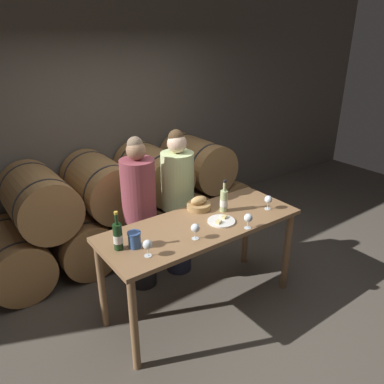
{
  "coord_description": "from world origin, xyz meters",
  "views": [
    {
      "loc": [
        -1.81,
        -2.33,
        2.49
      ],
      "look_at": [
        0.0,
        0.14,
        1.16
      ],
      "focal_mm": 35.0,
      "sensor_mm": 36.0,
      "label": 1
    }
  ],
  "objects_px": {
    "wine_glass_right": "(268,200)",
    "blue_crock": "(134,239)",
    "wine_bottle_white": "(224,201)",
    "cheese_plate": "(221,221)",
    "wine_bottle_red": "(118,236)",
    "wine_glass_far_left": "(147,245)",
    "wine_glass_center": "(248,218)",
    "wine_glass_left": "(195,228)",
    "person_right": "(178,203)",
    "tasting_table": "(201,234)",
    "bread_basket": "(199,204)",
    "person_left": "(140,215)"
  },
  "relations": [
    {
      "from": "wine_glass_right",
      "to": "blue_crock",
      "type": "bearing_deg",
      "value": 174.02
    },
    {
      "from": "wine_bottle_white",
      "to": "cheese_plate",
      "type": "bearing_deg",
      "value": -135.66
    },
    {
      "from": "wine_bottle_red",
      "to": "wine_glass_far_left",
      "type": "height_order",
      "value": "wine_bottle_red"
    },
    {
      "from": "wine_glass_center",
      "to": "wine_bottle_white",
      "type": "bearing_deg",
      "value": 82.49
    },
    {
      "from": "wine_glass_right",
      "to": "cheese_plate",
      "type": "bearing_deg",
      "value": 173.45
    },
    {
      "from": "wine_glass_far_left",
      "to": "wine_glass_left",
      "type": "xyz_separation_m",
      "value": [
        0.44,
        -0.01,
        0.0
      ]
    },
    {
      "from": "person_right",
      "to": "blue_crock",
      "type": "bearing_deg",
      "value": -142.87
    },
    {
      "from": "person_right",
      "to": "wine_bottle_red",
      "type": "xyz_separation_m",
      "value": [
        -0.96,
        -0.59,
        0.21
      ]
    },
    {
      "from": "cheese_plate",
      "to": "wine_glass_far_left",
      "type": "bearing_deg",
      "value": -173.46
    },
    {
      "from": "blue_crock",
      "to": "wine_glass_left",
      "type": "xyz_separation_m",
      "value": [
        0.46,
        -0.18,
        0.02
      ]
    },
    {
      "from": "cheese_plate",
      "to": "wine_glass_far_left",
      "type": "xyz_separation_m",
      "value": [
        -0.81,
        -0.09,
        0.09
      ]
    },
    {
      "from": "wine_glass_center",
      "to": "wine_glass_far_left",
      "type": "bearing_deg",
      "value": 171.9
    },
    {
      "from": "wine_bottle_red",
      "to": "tasting_table",
      "type": "bearing_deg",
      "value": -2.9
    },
    {
      "from": "bread_basket",
      "to": "cheese_plate",
      "type": "relative_size",
      "value": 0.92
    },
    {
      "from": "person_right",
      "to": "bread_basket",
      "type": "bearing_deg",
      "value": -93.43
    },
    {
      "from": "wine_bottle_white",
      "to": "wine_glass_far_left",
      "type": "height_order",
      "value": "wine_bottle_white"
    },
    {
      "from": "person_right",
      "to": "wine_bottle_red",
      "type": "height_order",
      "value": "person_right"
    },
    {
      "from": "wine_bottle_red",
      "to": "cheese_plate",
      "type": "xyz_separation_m",
      "value": [
        0.94,
        -0.13,
        -0.1
      ]
    },
    {
      "from": "cheese_plate",
      "to": "wine_glass_center",
      "type": "bearing_deg",
      "value": -63.97
    },
    {
      "from": "cheese_plate",
      "to": "wine_bottle_white",
      "type": "bearing_deg",
      "value": 44.34
    },
    {
      "from": "person_left",
      "to": "wine_glass_far_left",
      "type": "relative_size",
      "value": 11.66
    },
    {
      "from": "tasting_table",
      "to": "bread_basket",
      "type": "distance_m",
      "value": 0.33
    },
    {
      "from": "tasting_table",
      "to": "wine_bottle_white",
      "type": "bearing_deg",
      "value": 11.72
    },
    {
      "from": "person_left",
      "to": "wine_bottle_white",
      "type": "bearing_deg",
      "value": -43.68
    },
    {
      "from": "wine_glass_center",
      "to": "wine_glass_right",
      "type": "bearing_deg",
      "value": 21.05
    },
    {
      "from": "wine_bottle_white",
      "to": "blue_crock",
      "type": "xyz_separation_m",
      "value": [
        -0.99,
        -0.07,
        -0.04
      ]
    },
    {
      "from": "tasting_table",
      "to": "person_left",
      "type": "relative_size",
      "value": 1.16
    },
    {
      "from": "cheese_plate",
      "to": "blue_crock",
      "type": "bearing_deg",
      "value": 174.39
    },
    {
      "from": "person_right",
      "to": "wine_glass_far_left",
      "type": "relative_size",
      "value": 11.65
    },
    {
      "from": "person_left",
      "to": "wine_glass_center",
      "type": "relative_size",
      "value": 11.66
    },
    {
      "from": "wine_glass_far_left",
      "to": "tasting_table",
      "type": "bearing_deg",
      "value": 15.63
    },
    {
      "from": "wine_bottle_red",
      "to": "wine_glass_far_left",
      "type": "distance_m",
      "value": 0.26
    },
    {
      "from": "blue_crock",
      "to": "person_left",
      "type": "bearing_deg",
      "value": 58.48
    },
    {
      "from": "wine_bottle_white",
      "to": "person_right",
      "type": "bearing_deg",
      "value": 103.87
    },
    {
      "from": "blue_crock",
      "to": "wine_glass_center",
      "type": "distance_m",
      "value": 0.99
    },
    {
      "from": "wine_bottle_red",
      "to": "wine_glass_center",
      "type": "bearing_deg",
      "value": -18.58
    },
    {
      "from": "person_right",
      "to": "bread_basket",
      "type": "height_order",
      "value": "person_right"
    },
    {
      "from": "person_left",
      "to": "wine_glass_left",
      "type": "distance_m",
      "value": 0.85
    },
    {
      "from": "cheese_plate",
      "to": "wine_glass_left",
      "type": "distance_m",
      "value": 0.39
    },
    {
      "from": "bread_basket",
      "to": "wine_bottle_red",
      "type": "bearing_deg",
      "value": -167.93
    },
    {
      "from": "person_left",
      "to": "bread_basket",
      "type": "xyz_separation_m",
      "value": [
        0.43,
        -0.39,
        0.14
      ]
    },
    {
      "from": "wine_glass_far_left",
      "to": "wine_glass_center",
      "type": "xyz_separation_m",
      "value": [
        0.92,
        -0.13,
        0.0
      ]
    },
    {
      "from": "wine_glass_far_left",
      "to": "wine_glass_center",
      "type": "height_order",
      "value": "same"
    },
    {
      "from": "wine_bottle_white",
      "to": "cheese_plate",
      "type": "relative_size",
      "value": 1.27
    },
    {
      "from": "tasting_table",
      "to": "wine_glass_right",
      "type": "bearing_deg",
      "value": -12.42
    },
    {
      "from": "wine_bottle_red",
      "to": "person_left",
      "type": "bearing_deg",
      "value": 49.4
    },
    {
      "from": "tasting_table",
      "to": "person_right",
      "type": "bearing_deg",
      "value": 74.58
    },
    {
      "from": "person_right",
      "to": "wine_glass_left",
      "type": "bearing_deg",
      "value": -115.05
    },
    {
      "from": "wine_bottle_white",
      "to": "wine_glass_center",
      "type": "height_order",
      "value": "wine_bottle_white"
    },
    {
      "from": "wine_glass_left",
      "to": "wine_glass_center",
      "type": "bearing_deg",
      "value": -14.6
    }
  ]
}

